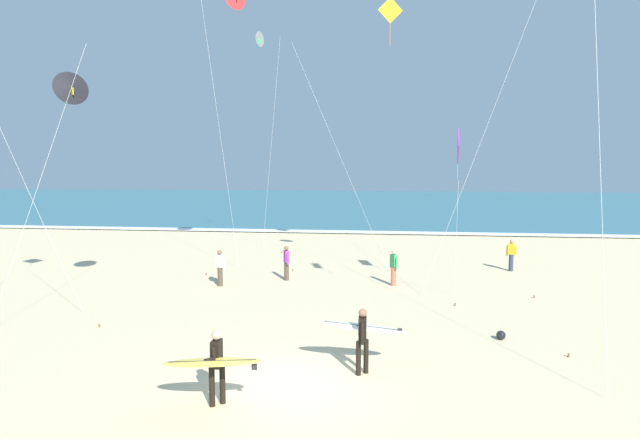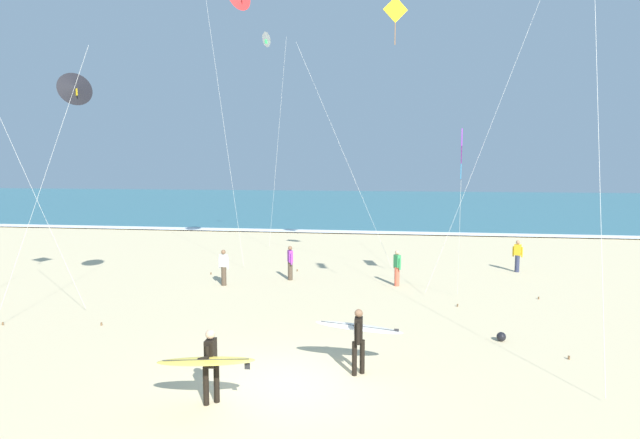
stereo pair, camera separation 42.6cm
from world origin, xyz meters
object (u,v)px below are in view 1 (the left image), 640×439
surfer_lead (214,362)px  bystander_purple_top (286,263)px  kite_delta_charcoal_mid (71,89)px  bystander_white_top (220,268)px  kite_diamond_violet_low (458,150)px  kite_diamond_golden_far (386,22)px  bystander_yellow_top (511,255)px  kite_delta_ivory_outer (261,41)px  surfer_trailing (363,332)px  beach_ball (501,335)px  bystander_green_top (394,267)px

surfer_lead → bystander_purple_top: bearing=93.6°
kite_delta_charcoal_mid → bystander_white_top: bearing=52.2°
kite_diamond_violet_low → bystander_purple_top: 9.11m
kite_diamond_violet_low → bystander_white_top: size_ratio=4.23×
kite_diamond_golden_far → bystander_white_top: (-7.10, -4.74, -11.40)m
kite_delta_charcoal_mid → bystander_yellow_top: kite_delta_charcoal_mid is taller
kite_delta_ivory_outer → bystander_purple_top: kite_delta_ivory_outer is taller
surfer_trailing → kite_diamond_golden_far: bearing=87.9°
surfer_lead → bystander_white_top: surfer_lead is taller
kite_delta_ivory_outer → beach_ball: 23.27m
kite_delta_ivory_outer → bystander_white_top: bearing=-87.4°
surfer_trailing → beach_ball: 5.15m
surfer_trailing → kite_diamond_golden_far: kite_diamond_golden_far is taller
kite_diamond_golden_far → kite_delta_ivory_outer: 9.37m
kite_diamond_violet_low → beach_ball: 7.90m
kite_diamond_golden_far → bystander_green_top: kite_diamond_golden_far is taller
kite_diamond_golden_far → bystander_yellow_top: (6.33, 0.16, -11.40)m
surfer_trailing → beach_ball: size_ratio=8.22×
bystander_green_top → beach_ball: 7.56m
surfer_lead → bystander_green_top: bearing=71.7°
surfer_trailing → bystander_white_top: bearing=126.9°
surfer_trailing → bystander_purple_top: (-3.92, 10.29, -0.24)m
bystander_green_top → bystander_white_top: size_ratio=1.00×
kite_diamond_violet_low → kite_delta_charcoal_mid: bearing=-162.7°
kite_delta_charcoal_mid → beach_ball: 16.36m
surfer_trailing → bystander_yellow_top: 15.31m
kite_diamond_golden_far → bystander_yellow_top: 13.04m
surfer_lead → kite_delta_charcoal_mid: size_ratio=0.26×
bystander_green_top → bystander_white_top: 7.62m
bystander_white_top → beach_ball: 12.21m
kite_delta_charcoal_mid → kite_delta_ivory_outer: size_ratio=0.64×
surfer_lead → bystander_yellow_top: surfer_lead is taller
bystander_purple_top → bystander_green_top: bearing=-5.6°
surfer_lead → surfer_trailing: bearing=38.5°
kite_delta_charcoal_mid → kite_diamond_golden_far: 14.93m
kite_delta_charcoal_mid → bystander_green_top: bearing=27.0°
surfer_trailing → bystander_green_top: bearing=84.5°
surfer_trailing → bystander_yellow_top: bearing=63.5°
surfer_trailing → kite_diamond_golden_far: size_ratio=0.17×
kite_diamond_violet_low → kite_delta_ivory_outer: size_ratio=0.51×
kite_diamond_golden_far → kite_delta_charcoal_mid: bearing=-138.7°
kite_delta_ivory_outer → bystander_yellow_top: bearing=-21.0°
kite_diamond_violet_low → bystander_yellow_top: bearing=57.3°
bystander_white_top → kite_delta_charcoal_mid: bearing=-127.8°
surfer_trailing → kite_diamond_golden_far: 17.56m
kite_diamond_violet_low → bystander_white_top: bearing=177.3°
surfer_trailing → beach_ball: surfer_trailing is taller
bystander_yellow_top → bystander_white_top: 14.29m
surfer_lead → bystander_green_top: 12.96m
bystander_purple_top → bystander_white_top: 3.06m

